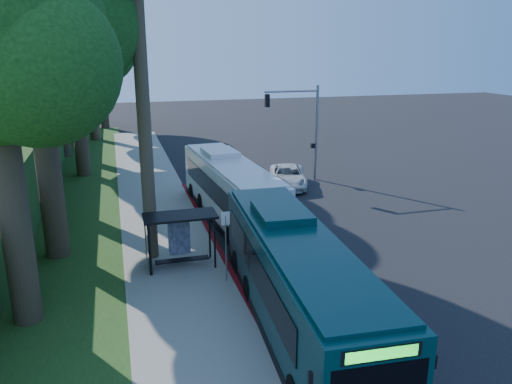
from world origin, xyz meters
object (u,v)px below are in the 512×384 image
object	(u,v)px
pickup	(288,176)
white_bus	(230,188)
bus_shelter	(175,230)
teal_bus	(296,279)

from	to	relation	value
pickup	white_bus	bearing A→B (deg)	-118.08
bus_shelter	pickup	distance (m)	14.94
pickup	teal_bus	bearing A→B (deg)	-91.85
bus_shelter	white_bus	distance (m)	7.18
white_bus	pickup	world-z (taller)	white_bus
teal_bus	bus_shelter	bearing A→B (deg)	123.25
bus_shelter	white_bus	xyz separation A→B (m)	(3.92, 6.02, -0.01)
white_bus	teal_bus	world-z (taller)	teal_bus
bus_shelter	teal_bus	distance (m)	7.01
teal_bus	pickup	xyz separation A→B (m)	(5.94, 17.64, -1.10)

